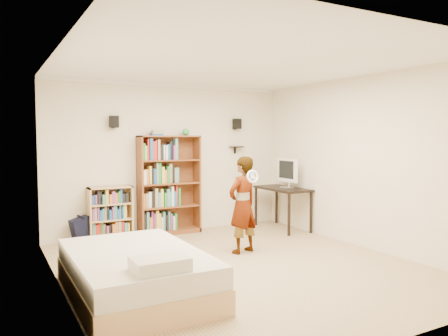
# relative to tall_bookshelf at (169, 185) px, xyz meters

# --- Properties ---
(ground) EXTENTS (4.50, 5.00, 0.01)m
(ground) POSITION_rel_tall_bookshelf_xyz_m (0.09, -2.34, -0.88)
(ground) COLOR tan
(ground) RESTS_ON ground
(room_shell) EXTENTS (4.52, 5.02, 2.71)m
(room_shell) POSITION_rel_tall_bookshelf_xyz_m (0.09, -2.34, 0.88)
(room_shell) COLOR #F1E5CE
(room_shell) RESTS_ON ground
(crown_molding) EXTENTS (4.50, 5.00, 0.06)m
(crown_molding) POSITION_rel_tall_bookshelf_xyz_m (0.09, -2.34, 1.79)
(crown_molding) COLOR white
(crown_molding) RESTS_ON room_shell
(speaker_left) EXTENTS (0.14, 0.12, 0.20)m
(speaker_left) POSITION_rel_tall_bookshelf_xyz_m (-0.96, 0.06, 1.12)
(speaker_left) COLOR black
(speaker_left) RESTS_ON room_shell
(speaker_right) EXTENTS (0.14, 0.12, 0.20)m
(speaker_right) POSITION_rel_tall_bookshelf_xyz_m (1.44, 0.06, 1.12)
(speaker_right) COLOR black
(speaker_right) RESTS_ON room_shell
(wall_shelf) EXTENTS (0.25, 0.16, 0.02)m
(wall_shelf) POSITION_rel_tall_bookshelf_xyz_m (1.44, 0.07, 0.67)
(wall_shelf) COLOR black
(wall_shelf) RESTS_ON room_shell
(tall_bookshelf) EXTENTS (1.12, 0.33, 1.77)m
(tall_bookshelf) POSITION_rel_tall_bookshelf_xyz_m (0.00, 0.00, 0.00)
(tall_bookshelf) COLOR brown
(tall_bookshelf) RESTS_ON ground
(low_bookshelf) EXTENTS (0.73, 0.27, 0.91)m
(low_bookshelf) POSITION_rel_tall_bookshelf_xyz_m (-1.06, 0.03, -0.43)
(low_bookshelf) COLOR tan
(low_bookshelf) RESTS_ON ground
(computer_desk) EXTENTS (0.58, 1.16, 0.79)m
(computer_desk) POSITION_rel_tall_bookshelf_xyz_m (2.03, -0.63, -0.49)
(computer_desk) COLOR black
(computer_desk) RESTS_ON ground
(imac) EXTENTS (0.12, 0.55, 0.55)m
(imac) POSITION_rel_tall_bookshelf_xyz_m (2.08, -0.68, 0.18)
(imac) COLOR white
(imac) RESTS_ON computer_desk
(daybed) EXTENTS (1.35, 2.07, 0.61)m
(daybed) POSITION_rel_tall_bookshelf_xyz_m (-1.47, -2.70, -0.58)
(daybed) COLOR silver
(daybed) RESTS_ON ground
(person) EXTENTS (0.60, 0.48, 1.45)m
(person) POSITION_rel_tall_bookshelf_xyz_m (0.49, -1.74, -0.16)
(person) COLOR black
(person) RESTS_ON ground
(wii_wheel) EXTENTS (0.19, 0.07, 0.20)m
(wii_wheel) POSITION_rel_tall_bookshelf_xyz_m (0.49, -2.01, 0.29)
(wii_wheel) COLOR white
(wii_wheel) RESTS_ON person
(navy_bag) EXTENTS (0.38, 0.30, 0.45)m
(navy_bag) POSITION_rel_tall_bookshelf_xyz_m (-1.54, 0.01, -0.66)
(navy_bag) COLOR black
(navy_bag) RESTS_ON ground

